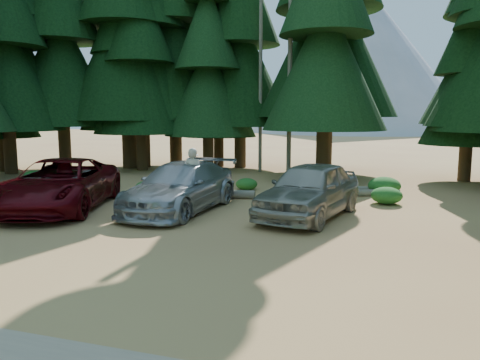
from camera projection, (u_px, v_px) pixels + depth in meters
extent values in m
plane|color=#B47A4C|center=(139.00, 246.00, 11.84)|extent=(160.00, 160.00, 0.00)
cylinder|color=slate|center=(290.00, 63.00, 24.44)|extent=(0.24, 0.24, 12.00)
cylinder|color=slate|center=(260.00, 84.00, 26.60)|extent=(0.20, 0.20, 10.00)
cone|color=gray|center=(361.00, 59.00, 90.08)|extent=(44.00, 44.00, 28.00)
cone|color=gray|center=(325.00, 84.00, 102.48)|extent=(36.00, 36.00, 20.00)
imported|color=#55070E|center=(60.00, 184.00, 16.33)|extent=(4.77, 6.95, 1.76)
imported|color=#A8AAB0|center=(181.00, 187.00, 16.08)|extent=(2.61, 5.84, 1.66)
imported|color=#A6A193|center=(310.00, 190.00, 15.14)|extent=(3.17, 5.59, 1.79)
imported|color=beige|center=(193.00, 176.00, 16.01)|extent=(0.72, 0.50, 1.91)
cylinder|color=white|center=(193.00, 155.00, 15.96)|extent=(0.36, 0.36, 0.04)
cylinder|color=slate|center=(197.00, 193.00, 18.83)|extent=(4.75, 0.95, 0.34)
cylinder|color=slate|center=(349.00, 189.00, 20.14)|extent=(3.23, 0.38, 0.27)
cylinder|color=slate|center=(346.00, 193.00, 19.02)|extent=(4.26, 1.75, 0.28)
ellipsoid|color=#1D5A1B|center=(148.00, 188.00, 19.45)|extent=(1.06, 1.06, 0.58)
ellipsoid|color=#1D5A1B|center=(205.00, 181.00, 21.91)|extent=(0.84, 0.84, 0.46)
ellipsoid|color=#1D5A1B|center=(247.00, 184.00, 20.60)|extent=(0.95, 0.95, 0.52)
ellipsoid|color=#1D5A1B|center=(292.00, 184.00, 20.11)|extent=(1.19, 1.19, 0.65)
ellipsoid|color=#1D5A1B|center=(387.00, 195.00, 17.39)|extent=(1.15, 1.15, 0.63)
ellipsoid|color=#1D5A1B|center=(384.00, 186.00, 19.47)|extent=(1.33, 1.33, 0.73)
ellipsoid|color=#1D5A1B|center=(34.00, 176.00, 23.00)|extent=(1.03, 1.03, 0.57)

